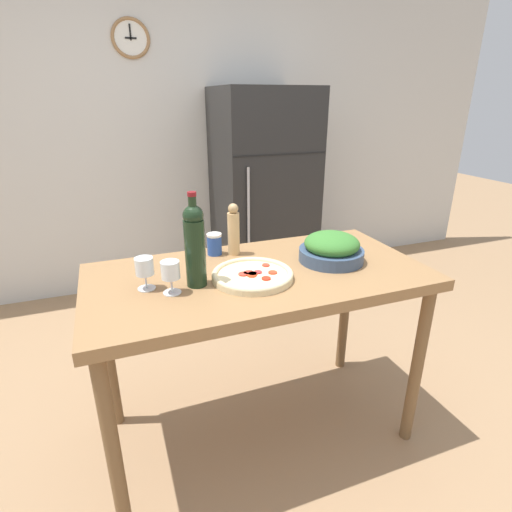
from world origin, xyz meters
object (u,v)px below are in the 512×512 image
at_px(wine_glass_near, 171,272).
at_px(wine_glass_far, 144,267).
at_px(pepper_mill, 234,230).
at_px(wine_bottle, 195,244).
at_px(salad_bowl, 332,249).
at_px(homemade_pizza, 253,275).
at_px(refrigerator, 263,194).
at_px(salt_canister, 214,244).

relative_size(wine_glass_near, wine_glass_far, 1.00).
bearing_deg(pepper_mill, wine_bottle, -131.68).
xyz_separation_m(salad_bowl, homemade_pizza, (-0.41, -0.06, -0.04)).
distance_m(refrigerator, pepper_mill, 1.54).
distance_m(refrigerator, wine_glass_far, 1.97).
bearing_deg(wine_glass_near, pepper_mill, 41.61).
xyz_separation_m(refrigerator, wine_bottle, (-0.94, -1.65, 0.23)).
bearing_deg(homemade_pizza, pepper_mill, 87.48).
bearing_deg(pepper_mill, homemade_pizza, -92.52).
bearing_deg(wine_bottle, pepper_mill, 48.32).
bearing_deg(wine_glass_near, salad_bowl, 5.45).
height_order(refrigerator, wine_bottle, refrigerator).
bearing_deg(homemade_pizza, wine_bottle, 174.15).
bearing_deg(refrigerator, wine_glass_near, -121.81).
height_order(wine_bottle, homemade_pizza, wine_bottle).
height_order(wine_bottle, wine_glass_near, wine_bottle).
xyz_separation_m(homemade_pizza, salt_canister, (-0.08, 0.33, 0.04)).
xyz_separation_m(wine_bottle, homemade_pizza, (0.23, -0.02, -0.16)).
bearing_deg(wine_glass_near, refrigerator, 58.19).
distance_m(wine_glass_far, salad_bowl, 0.84).
height_order(wine_glass_far, pepper_mill, pepper_mill).
xyz_separation_m(wine_glass_near, wine_glass_far, (-0.09, 0.07, 0.00)).
bearing_deg(wine_glass_near, homemade_pizza, 2.33).
xyz_separation_m(pepper_mill, salad_bowl, (0.40, -0.24, -0.06)).
relative_size(refrigerator, wine_glass_near, 12.69).
height_order(wine_glass_near, homemade_pizza, wine_glass_near).
height_order(wine_bottle, pepper_mill, wine_bottle).
bearing_deg(wine_glass_near, salt_canister, 52.44).
xyz_separation_m(refrigerator, salad_bowl, (-0.29, -1.61, 0.11)).
xyz_separation_m(wine_glass_far, pepper_mill, (0.44, 0.24, 0.03)).
distance_m(refrigerator, wine_glass_near, 1.99).
relative_size(wine_glass_near, homemade_pizza, 0.39).
relative_size(refrigerator, pepper_mill, 6.68).
relative_size(salad_bowl, salt_canister, 2.85).
bearing_deg(homemade_pizza, refrigerator, 67.12).
height_order(wine_bottle, salad_bowl, wine_bottle).
distance_m(wine_glass_near, wine_glass_far, 0.12).
xyz_separation_m(wine_glass_far, salad_bowl, (0.84, -0.00, -0.03)).
height_order(wine_glass_near, pepper_mill, pepper_mill).
height_order(refrigerator, salt_canister, refrigerator).
bearing_deg(wine_glass_near, wine_bottle, 19.33).
height_order(pepper_mill, homemade_pizza, pepper_mill).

